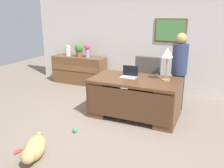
{
  "coord_description": "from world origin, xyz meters",
  "views": [
    {
      "loc": [
        1.7,
        -3.68,
        2.08
      ],
      "look_at": [
        -0.09,
        0.3,
        0.75
      ],
      "focal_mm": 38.89,
      "sensor_mm": 36.0,
      "label": 1
    }
  ],
  "objects": [
    {
      "name": "armchair",
      "position": [
        0.16,
        1.67,
        0.47
      ],
      "size": [
        0.6,
        0.59,
        1.03
      ],
      "color": "#564C47",
      "rests_on": "ground_plane"
    },
    {
      "name": "desk",
      "position": [
        0.24,
        0.67,
        0.42
      ],
      "size": [
        1.72,
        0.98,
        0.79
      ],
      "color": "brown",
      "rests_on": "ground_plane"
    },
    {
      "name": "vase_empty",
      "position": [
        -2.38,
        2.25,
        0.95
      ],
      "size": [
        0.15,
        0.15,
        0.3
      ],
      "primitive_type": "cylinder",
      "color": "silver",
      "rests_on": "credenza"
    },
    {
      "name": "back_wall",
      "position": [
        0.0,
        2.6,
        1.35
      ],
      "size": [
        7.0,
        0.16,
        2.7
      ],
      "color": "silver",
      "rests_on": "ground_plane"
    },
    {
      "name": "credenza",
      "position": [
        -2.02,
        2.25,
        0.4
      ],
      "size": [
        1.59,
        0.5,
        0.8
      ],
      "color": "brown",
      "rests_on": "ground_plane"
    },
    {
      "name": "person_standing",
      "position": [
        0.96,
        1.42,
        0.85
      ],
      "size": [
        0.32,
        0.32,
        1.64
      ],
      "color": "#262323",
      "rests_on": "ground_plane"
    },
    {
      "name": "potted_plant",
      "position": [
        -2.0,
        2.25,
        0.99
      ],
      "size": [
        0.24,
        0.24,
        0.36
      ],
      "color": "brown",
      "rests_on": "credenza"
    },
    {
      "name": "vase_with_flowers",
      "position": [
        -1.73,
        2.25,
        1.02
      ],
      "size": [
        0.17,
        0.17,
        0.38
      ],
      "color": "#BC8BD8",
      "rests_on": "credenza"
    },
    {
      "name": "laptop",
      "position": [
        0.08,
        0.77,
        0.84
      ],
      "size": [
        0.32,
        0.22,
        0.23
      ],
      "color": "#B2B5BA",
      "rests_on": "desk"
    },
    {
      "name": "dog_lying",
      "position": [
        -0.6,
        -1.32,
        0.16
      ],
      "size": [
        0.5,
        0.7,
        0.3
      ],
      "color": "tan",
      "rests_on": "ground_plane"
    },
    {
      "name": "desk_lamp",
      "position": [
        0.8,
        0.83,
        1.29
      ],
      "size": [
        0.22,
        0.22,
        0.63
      ],
      "color": "#9E8447",
      "rests_on": "desk"
    },
    {
      "name": "ground_plane",
      "position": [
        0.0,
        0.0,
        0.0
      ],
      "size": [
        12.0,
        12.0,
        0.0
      ],
      "primitive_type": "plane",
      "color": "gray"
    },
    {
      "name": "dog_toy_plush",
      "position": [
        -0.93,
        -1.33,
        0.03
      ],
      "size": [
        0.07,
        0.15,
        0.05
      ],
      "primitive_type": "ellipsoid",
      "rotation": [
        0.0,
        0.0,
        1.43
      ],
      "color": "#E53F33",
      "rests_on": "ground_plane"
    },
    {
      "name": "dog_toy_ball",
      "position": [
        -0.49,
        -0.42,
        0.04
      ],
      "size": [
        0.08,
        0.08,
        0.08
      ],
      "primitive_type": "sphere",
      "color": "green",
      "rests_on": "ground_plane"
    }
  ]
}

